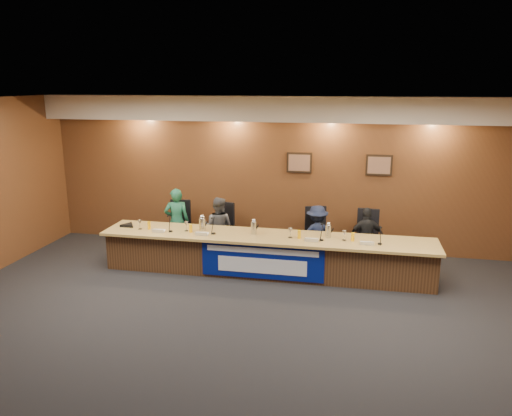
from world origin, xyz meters
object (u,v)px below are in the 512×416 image
at_px(dais_body, 266,255).
at_px(banner, 262,261).
at_px(panelist_b, 218,227).
at_px(panelist_c, 317,235).
at_px(office_chair_c, 317,238).
at_px(carafe_left, 202,224).
at_px(speakerphone, 128,225).
at_px(panelist_d, 367,238).
at_px(carafe_mid, 254,228).
at_px(office_chair_a, 179,230).
at_px(office_chair_b, 220,232).
at_px(office_chair_d, 366,241).
at_px(carafe_right, 328,231).
at_px(panelist_a, 177,221).

xyz_separation_m(dais_body, banner, (0.00, -0.41, 0.03)).
height_order(panelist_b, panelist_c, panelist_b).
bearing_deg(panelist_c, office_chair_c, -109.84).
xyz_separation_m(panelist_b, carafe_left, (-0.11, -0.70, 0.25)).
distance_m(panelist_c, speakerphone, 3.66).
height_order(panelist_d, carafe_mid, panelist_d).
height_order(office_chair_a, carafe_left, carafe_left).
bearing_deg(panelist_d, office_chair_c, -17.31).
bearing_deg(carafe_mid, panelist_b, 140.67).
bearing_deg(dais_body, office_chair_b, 143.70).
xyz_separation_m(office_chair_d, carafe_mid, (-2.05, -0.82, 0.39)).
distance_m(office_chair_a, speakerphone, 1.14).
distance_m(dais_body, carafe_right, 1.24).
bearing_deg(carafe_left, office_chair_a, 133.88).
distance_m(office_chair_a, office_chair_b, 0.88).
height_order(panelist_d, office_chair_d, panelist_d).
xyz_separation_m(panelist_b, office_chair_a, (-0.88, 0.10, -0.14)).
distance_m(banner, office_chair_a, 2.35).
relative_size(panelist_b, carafe_right, 5.26).
xyz_separation_m(dais_body, office_chair_c, (0.87, 0.82, 0.13)).
height_order(panelist_b, panelist_d, panelist_b).
relative_size(office_chair_b, carafe_mid, 2.04).
bearing_deg(carafe_right, office_chair_d, 47.95).
distance_m(banner, carafe_left, 1.39).
bearing_deg(panelist_b, office_chair_b, -84.62).
xyz_separation_m(office_chair_a, office_chair_b, (0.88, 0.00, 0.00)).
bearing_deg(carafe_left, office_chair_b, 82.25).
distance_m(carafe_right, speakerphone, 3.84).
bearing_deg(panelist_a, carafe_right, 148.63).
relative_size(panelist_b, office_chair_a, 2.58).
bearing_deg(panelist_c, carafe_mid, 13.38).
distance_m(panelist_a, speakerphone, 1.03).
bearing_deg(office_chair_b, panelist_b, -72.62).
bearing_deg(dais_body, carafe_right, 2.58).
xyz_separation_m(banner, office_chair_d, (1.81, 1.23, 0.10)).
height_order(panelist_a, office_chair_c, panelist_a).
distance_m(office_chair_a, carafe_mid, 1.98).
bearing_deg(banner, panelist_b, 134.52).
distance_m(office_chair_d, carafe_left, 3.17).
distance_m(panelist_a, panelist_b, 0.89).
height_order(office_chair_d, speakerphone, speakerphone).
bearing_deg(speakerphone, carafe_mid, 0.17).
relative_size(banner, office_chair_a, 4.58).
distance_m(panelist_b, panelist_c, 1.98).
bearing_deg(office_chair_a, panelist_d, -7.76).
height_order(panelist_b, office_chair_a, panelist_b).
height_order(dais_body, speakerphone, speakerphone).
distance_m(office_chair_a, office_chair_d, 3.81).
xyz_separation_m(panelist_d, office_chair_c, (-0.95, 0.10, -0.11)).
xyz_separation_m(carafe_right, speakerphone, (-3.84, -0.06, -0.09)).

